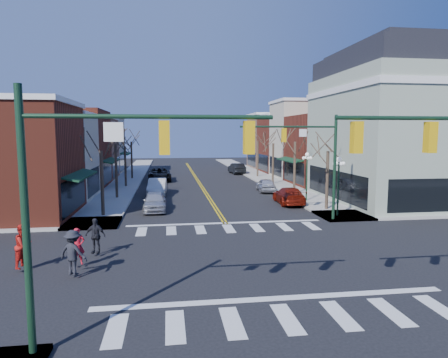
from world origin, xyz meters
name	(u,v)px	position (x,y,z in m)	size (l,w,h in m)	color
ground	(249,259)	(0.00, 0.00, 0.00)	(160.00, 160.00, 0.00)	black
sidewalk_left	(115,196)	(-8.75, 20.00, 0.07)	(3.50, 70.00, 0.15)	#9E9B93
sidewalk_right	(294,193)	(8.75, 20.00, 0.07)	(3.50, 70.00, 0.15)	#9E9B93
bldg_left_stucco_a	(35,158)	(-15.50, 19.50, 3.75)	(10.00, 7.00, 7.50)	beige
bldg_left_brick_b	(59,149)	(-15.50, 27.50, 4.25)	(10.00, 9.00, 8.50)	maroon
bldg_left_tan	(76,149)	(-15.50, 35.75, 3.90)	(10.00, 7.50, 7.80)	#9D6F56
bldg_left_stucco_b	(88,146)	(-15.50, 43.50, 4.10)	(10.00, 8.00, 8.20)	beige
bldg_right_brick_a	(336,151)	(15.50, 25.75, 4.00)	(10.00, 8.50, 8.00)	maroon
bldg_right_stucco	(312,141)	(15.50, 33.50, 5.00)	(10.00, 7.00, 10.00)	beige
bldg_right_brick_b	(294,145)	(15.50, 41.00, 4.25)	(10.00, 8.00, 8.50)	maroon
bldg_right_tan	(280,142)	(15.50, 49.00, 4.50)	(10.00, 8.00, 9.00)	#9D6F56
victorian_corner	(401,125)	(16.50, 14.50, 6.66)	(12.25, 14.25, 13.30)	#99A690
traffic_mast_near_left	(99,182)	(-5.55, -7.40, 4.71)	(6.60, 0.28, 7.20)	#14331E
traffic_mast_far_right	(309,152)	(5.55, 7.40, 4.71)	(6.60, 0.28, 7.20)	#14331E
lamppost_corner	(339,176)	(8.20, 8.50, 2.96)	(0.36, 0.36, 4.33)	#14331E
lamppost_midblock	(307,168)	(8.20, 15.00, 2.96)	(0.36, 0.36, 4.33)	#14331E
tree_left_a	(102,184)	(-8.40, 11.00, 2.38)	(0.24, 0.24, 4.76)	#382B21
tree_left_b	(116,172)	(-8.40, 19.00, 2.52)	(0.24, 0.24, 5.04)	#382B21
tree_left_c	(125,167)	(-8.40, 27.00, 2.27)	(0.24, 0.24, 4.55)	#382B21
tree_left_d	(132,161)	(-8.40, 35.00, 2.45)	(0.24, 0.24, 4.90)	#382B21
tree_right_a	(327,181)	(8.40, 11.00, 2.31)	(0.24, 0.24, 4.62)	#382B21
tree_right_b	(295,168)	(8.40, 19.00, 2.59)	(0.24, 0.24, 5.18)	#382B21
tree_right_c	(273,164)	(8.40, 27.00, 2.42)	(0.24, 0.24, 4.83)	#382B21
tree_right_d	(258,159)	(8.40, 35.00, 2.48)	(0.24, 0.24, 4.97)	#382B21
car_left_near	(155,201)	(-4.80, 12.76, 0.74)	(1.74, 4.33, 1.48)	silver
car_left_mid	(157,187)	(-4.80, 20.94, 0.79)	(1.68, 4.82, 1.59)	silver
car_left_far	(160,174)	(-4.80, 32.48, 0.83)	(2.77, 6.01, 1.67)	black
car_right_near	(289,196)	(6.40, 14.27, 0.72)	(2.01, 4.93, 1.43)	maroon
car_right_mid	(266,185)	(6.20, 21.55, 0.70)	(1.65, 4.09, 1.39)	silver
car_right_far	(237,168)	(6.40, 40.14, 0.79)	(1.66, 4.77, 1.57)	black
pedestrian_red_a	(78,246)	(-7.76, -0.10, 0.97)	(0.60, 0.39, 1.64)	red
pedestrian_red_b	(24,246)	(-10.00, -0.16, 1.11)	(0.93, 0.73, 1.92)	red
pedestrian_dark_a	(95,236)	(-7.30, 1.57, 1.02)	(1.02, 0.42, 1.73)	black
pedestrian_dark_b	(73,252)	(-7.67, -1.40, 1.09)	(1.21, 0.70, 1.88)	black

